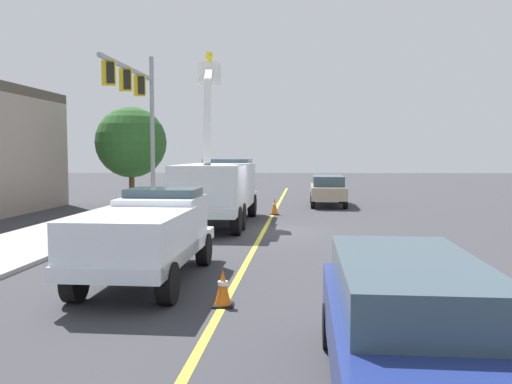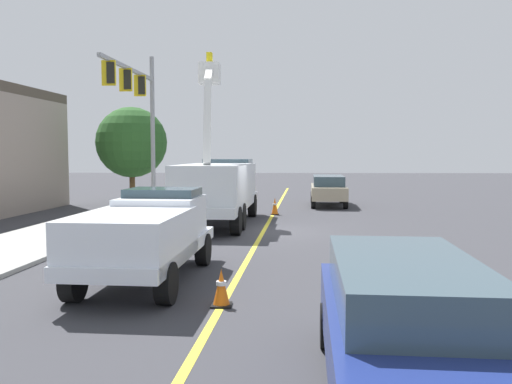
% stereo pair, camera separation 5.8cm
% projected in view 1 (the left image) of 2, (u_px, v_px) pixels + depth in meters
% --- Properties ---
extents(ground, '(120.00, 120.00, 0.00)m').
position_uv_depth(ground, '(264.00, 231.00, 20.13)').
color(ground, '#38383D').
extents(sidewalk_far_side, '(60.10, 7.81, 0.12)m').
position_uv_depth(sidewalk_far_side, '(78.00, 227.00, 20.81)').
color(sidewalk_far_side, '#9E9E99').
rests_on(sidewalk_far_side, ground).
extents(lane_centre_stripe, '(49.89, 3.68, 0.01)m').
position_uv_depth(lane_centre_stripe, '(264.00, 231.00, 20.13)').
color(lane_centre_stripe, yellow).
rests_on(lane_centre_stripe, ground).
extents(utility_bucket_truck, '(8.36, 3.07, 7.32)m').
position_uv_depth(utility_bucket_truck, '(219.00, 185.00, 22.14)').
color(utility_bucket_truck, silver).
rests_on(utility_bucket_truck, ground).
extents(service_pickup_truck, '(5.73, 2.50, 2.06)m').
position_uv_depth(service_pickup_truck, '(148.00, 233.00, 12.19)').
color(service_pickup_truck, white).
rests_on(service_pickup_truck, ground).
extents(passing_minivan, '(4.92, 2.23, 1.69)m').
position_uv_depth(passing_minivan, '(328.00, 188.00, 29.99)').
color(passing_minivan, tan).
rests_on(passing_minivan, ground).
extents(trailing_sedan, '(4.92, 2.23, 1.69)m').
position_uv_depth(trailing_sedan, '(409.00, 319.00, 6.37)').
color(trailing_sedan, navy).
rests_on(trailing_sedan, ground).
extents(traffic_cone_leading, '(0.40, 0.40, 0.73)m').
position_uv_depth(traffic_cone_leading, '(223.00, 288.00, 10.25)').
color(traffic_cone_leading, black).
rests_on(traffic_cone_leading, ground).
extents(traffic_cone_mid_front, '(0.40, 0.40, 0.82)m').
position_uv_depth(traffic_cone_mid_front, '(275.00, 206.00, 25.53)').
color(traffic_cone_mid_front, black).
rests_on(traffic_cone_mid_front, ground).
extents(traffic_signal_mast, '(7.08, 0.85, 7.87)m').
position_uv_depth(traffic_signal_mast, '(139.00, 102.00, 25.02)').
color(traffic_signal_mast, gray).
rests_on(traffic_signal_mast, ground).
extents(street_tree_right, '(4.07, 4.07, 5.63)m').
position_uv_depth(street_tree_right, '(131.00, 142.00, 30.66)').
color(street_tree_right, brown).
rests_on(street_tree_right, ground).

